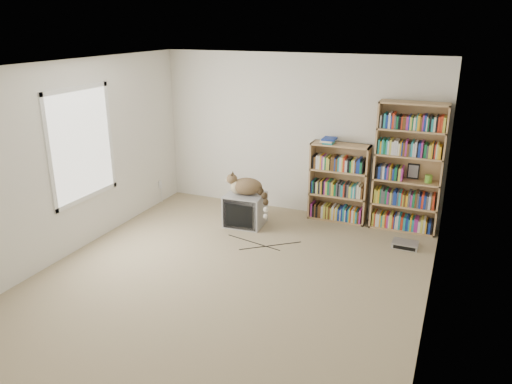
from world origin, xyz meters
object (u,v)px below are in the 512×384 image
at_px(crt_tv, 245,209).
at_px(bookcase_tall, 408,171).
at_px(bookcase_short, 339,186).
at_px(cat, 249,189).
at_px(dvd_player, 405,245).

height_order(crt_tv, bookcase_tall, bookcase_tall).
bearing_deg(crt_tv, bookcase_short, 27.88).
xyz_separation_m(cat, bookcase_tall, (2.15, 0.78, 0.31)).
xyz_separation_m(bookcase_tall, dvd_player, (0.12, -0.65, -0.86)).
xyz_separation_m(crt_tv, cat, (0.08, -0.02, 0.34)).
distance_m(crt_tv, cat, 0.35).
height_order(crt_tv, bookcase_short, bookcase_short).
bearing_deg(cat, bookcase_tall, 4.40).
distance_m(cat, bookcase_tall, 2.31).
distance_m(cat, bookcase_short, 1.40).
height_order(crt_tv, cat, cat).
relative_size(crt_tv, cat, 0.79).
bearing_deg(bookcase_tall, cat, -160.12).
xyz_separation_m(bookcase_short, dvd_player, (1.11, -0.66, -0.51)).
bearing_deg(bookcase_short, crt_tv, -148.71).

